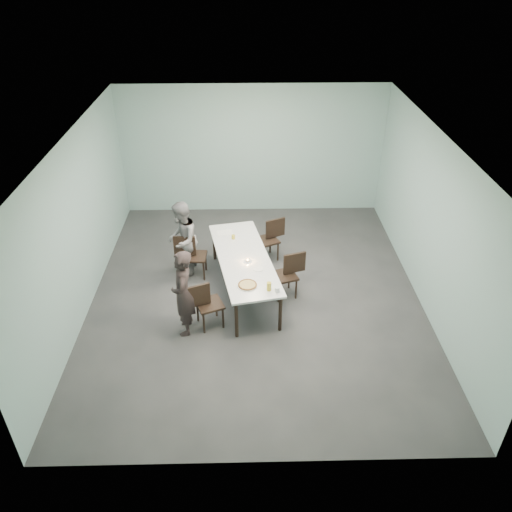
{
  "coord_description": "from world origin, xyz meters",
  "views": [
    {
      "loc": [
        -0.17,
        -7.41,
        5.62
      ],
      "look_at": [
        0.0,
        -0.21,
        1.0
      ],
      "focal_mm": 35.0,
      "sensor_mm": 36.0,
      "label": 1
    }
  ],
  "objects_px": {
    "chair_near_left": "(205,302)",
    "chair_far_left": "(191,253)",
    "amber_tumbler": "(233,237)",
    "side_plate": "(258,269)",
    "table": "(244,260)",
    "chair_far_right": "(270,236)",
    "diner_near": "(183,293)",
    "water_tumbler": "(277,290)",
    "chair_near_right": "(289,272)",
    "tealight": "(248,261)",
    "beer_glass": "(269,286)",
    "diner_far": "(182,240)",
    "pizza": "(247,285)"
  },
  "relations": [
    {
      "from": "diner_far",
      "to": "amber_tumbler",
      "type": "height_order",
      "value": "diner_far"
    },
    {
      "from": "side_plate",
      "to": "tealight",
      "type": "bearing_deg",
      "value": 126.94
    },
    {
      "from": "chair_far_left",
      "to": "water_tumbler",
      "type": "relative_size",
      "value": 9.67
    },
    {
      "from": "beer_glass",
      "to": "amber_tumbler",
      "type": "xyz_separation_m",
      "value": [
        -0.61,
        1.67,
        -0.03
      ]
    },
    {
      "from": "table",
      "to": "beer_glass",
      "type": "xyz_separation_m",
      "value": [
        0.41,
        -1.0,
        0.13
      ]
    },
    {
      "from": "beer_glass",
      "to": "chair_far_left",
      "type": "bearing_deg",
      "value": 132.48
    },
    {
      "from": "table",
      "to": "tealight",
      "type": "bearing_deg",
      "value": -64.36
    },
    {
      "from": "diner_far",
      "to": "side_plate",
      "type": "bearing_deg",
      "value": 58.36
    },
    {
      "from": "chair_far_right",
      "to": "side_plate",
      "type": "distance_m",
      "value": 1.59
    },
    {
      "from": "table",
      "to": "beer_glass",
      "type": "distance_m",
      "value": 1.09
    },
    {
      "from": "table",
      "to": "diner_far",
      "type": "distance_m",
      "value": 1.33
    },
    {
      "from": "pizza",
      "to": "beer_glass",
      "type": "distance_m",
      "value": 0.38
    },
    {
      "from": "chair_near_left",
      "to": "chair_near_right",
      "type": "bearing_deg",
      "value": 8.43
    },
    {
      "from": "table",
      "to": "diner_near",
      "type": "distance_m",
      "value": 1.46
    },
    {
      "from": "chair_far_right",
      "to": "tealight",
      "type": "relative_size",
      "value": 15.54
    },
    {
      "from": "side_plate",
      "to": "beer_glass",
      "type": "distance_m",
      "value": 0.64
    },
    {
      "from": "side_plate",
      "to": "beer_glass",
      "type": "xyz_separation_m",
      "value": [
        0.16,
        -0.62,
        0.07
      ]
    },
    {
      "from": "pizza",
      "to": "chair_far_left",
      "type": "bearing_deg",
      "value": 127.02
    },
    {
      "from": "chair_far_right",
      "to": "diner_far",
      "type": "xyz_separation_m",
      "value": [
        -1.71,
        -0.52,
        0.26
      ]
    },
    {
      "from": "chair_far_right",
      "to": "chair_near_left",
      "type": "bearing_deg",
      "value": 36.03
    },
    {
      "from": "chair_near_right",
      "to": "chair_far_right",
      "type": "relative_size",
      "value": 1.0
    },
    {
      "from": "chair_near_right",
      "to": "tealight",
      "type": "height_order",
      "value": "chair_near_right"
    },
    {
      "from": "tealight",
      "to": "chair_far_right",
      "type": "bearing_deg",
      "value": 70.1
    },
    {
      "from": "table",
      "to": "chair_far_right",
      "type": "distance_m",
      "value": 1.29
    },
    {
      "from": "water_tumbler",
      "to": "chair_near_left",
      "type": "bearing_deg",
      "value": 176.42
    },
    {
      "from": "table",
      "to": "amber_tumbler",
      "type": "xyz_separation_m",
      "value": [
        -0.2,
        0.66,
        0.1
      ]
    },
    {
      "from": "diner_near",
      "to": "side_plate",
      "type": "xyz_separation_m",
      "value": [
        1.23,
        0.7,
        -0.02
      ]
    },
    {
      "from": "diner_near",
      "to": "tealight",
      "type": "xyz_separation_m",
      "value": [
        1.05,
        0.94,
        0.0
      ]
    },
    {
      "from": "chair_far_right",
      "to": "chair_far_left",
      "type": "bearing_deg",
      "value": -3.52
    },
    {
      "from": "diner_far",
      "to": "chair_near_left",
      "type": "bearing_deg",
      "value": 21.82
    },
    {
      "from": "chair_near_right",
      "to": "diner_far",
      "type": "xyz_separation_m",
      "value": [
        -1.98,
        0.75,
        0.26
      ]
    },
    {
      "from": "water_tumbler",
      "to": "amber_tumbler",
      "type": "relative_size",
      "value": 1.12
    },
    {
      "from": "chair_far_left",
      "to": "beer_glass",
      "type": "xyz_separation_m",
      "value": [
        1.43,
        -1.56,
        0.32
      ]
    },
    {
      "from": "chair_far_right",
      "to": "tealight",
      "type": "height_order",
      "value": "chair_far_right"
    },
    {
      "from": "chair_near_right",
      "to": "chair_far_right",
      "type": "distance_m",
      "value": 1.3
    },
    {
      "from": "diner_near",
      "to": "water_tumbler",
      "type": "bearing_deg",
      "value": 88.42
    },
    {
      "from": "chair_far_right",
      "to": "side_plate",
      "type": "relative_size",
      "value": 4.83
    },
    {
      "from": "diner_far",
      "to": "chair_near_right",
      "type": "bearing_deg",
      "value": 73.38
    },
    {
      "from": "chair_near_left",
      "to": "diner_near",
      "type": "bearing_deg",
      "value": 176.4
    },
    {
      "from": "chair_near_left",
      "to": "chair_far_left",
      "type": "relative_size",
      "value": 1.0
    },
    {
      "from": "chair_near_left",
      "to": "water_tumbler",
      "type": "xyz_separation_m",
      "value": [
        1.2,
        -0.07,
        0.29
      ]
    },
    {
      "from": "tealight",
      "to": "beer_glass",
      "type": "bearing_deg",
      "value": -68.35
    },
    {
      "from": "amber_tumbler",
      "to": "side_plate",
      "type": "bearing_deg",
      "value": -66.86
    },
    {
      "from": "diner_near",
      "to": "amber_tumbler",
      "type": "height_order",
      "value": "diner_near"
    },
    {
      "from": "chair_near_right",
      "to": "tealight",
      "type": "bearing_deg",
      "value": -15.25
    },
    {
      "from": "pizza",
      "to": "water_tumbler",
      "type": "xyz_separation_m",
      "value": [
        0.48,
        -0.18,
        0.03
      ]
    },
    {
      "from": "diner_far",
      "to": "side_plate",
      "type": "distance_m",
      "value": 1.75
    },
    {
      "from": "diner_far",
      "to": "beer_glass",
      "type": "relative_size",
      "value": 10.14
    },
    {
      "from": "side_plate",
      "to": "chair_near_right",
      "type": "bearing_deg",
      "value": 26.05
    },
    {
      "from": "chair_near_right",
      "to": "beer_glass",
      "type": "bearing_deg",
      "value": 48.01
    }
  ]
}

